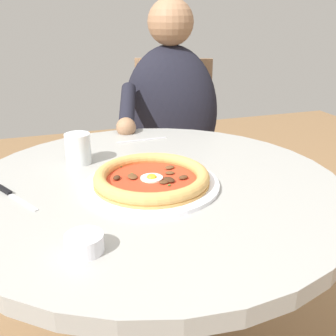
{
  "coord_description": "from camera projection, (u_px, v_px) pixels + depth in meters",
  "views": [
    {
      "loc": [
        -0.25,
        -0.87,
        1.14
      ],
      "look_at": [
        0.04,
        -0.01,
        0.77
      ],
      "focal_mm": 41.63,
      "sensor_mm": 36.0,
      "label": 1
    }
  ],
  "objects": [
    {
      "name": "dining_table",
      "position": [
        154.0,
        236.0,
        1.05
      ],
      "size": [
        0.96,
        0.96,
        0.74
      ],
      "color": "#999993",
      "rests_on": "ground"
    },
    {
      "name": "pizza_on_plate",
      "position": [
        152.0,
        179.0,
        0.95
      ],
      "size": [
        0.33,
        0.33,
        0.04
      ],
      "color": "white",
      "rests_on": "dining_table"
    },
    {
      "name": "water_glass",
      "position": [
        78.0,
        150.0,
        1.09
      ],
      "size": [
        0.07,
        0.07,
        0.09
      ],
      "color": "silver",
      "rests_on": "dining_table"
    },
    {
      "name": "steak_knife",
      "position": [
        9.0,
        193.0,
        0.92
      ],
      "size": [
        0.1,
        0.17,
        0.01
      ],
      "color": "silver",
      "rests_on": "dining_table"
    },
    {
      "name": "ramekin_capers",
      "position": [
        84.0,
        243.0,
        0.69
      ],
      "size": [
        0.07,
        0.07,
        0.03
      ],
      "color": "white",
      "rests_on": "dining_table"
    },
    {
      "name": "fork_utensil",
      "position": [
        142.0,
        140.0,
        1.29
      ],
      "size": [
        0.17,
        0.02,
        0.0
      ],
      "color": "#BCBCC1",
      "rests_on": "dining_table"
    },
    {
      "name": "diner_person",
      "position": [
        170.0,
        156.0,
        1.73
      ],
      "size": [
        0.5,
        0.47,
        1.19
      ],
      "color": "#282833",
      "rests_on": "ground"
    },
    {
      "name": "cafe_chair_diner",
      "position": [
        172.0,
        142.0,
        1.86
      ],
      "size": [
        0.53,
        0.53,
        0.93
      ],
      "color": "#957050",
      "rests_on": "ground"
    }
  ]
}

